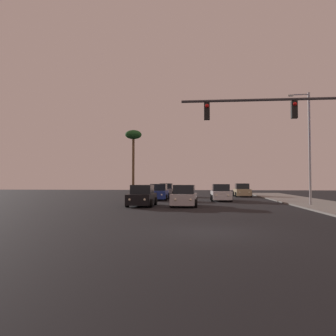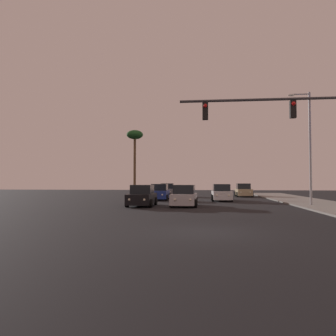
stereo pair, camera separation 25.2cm
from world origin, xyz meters
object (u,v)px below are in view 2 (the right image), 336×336
Objects in this scene: car_grey at (167,190)px; car_silver at (184,197)px; car_black at (142,196)px; traffic_light_mast at (302,126)px; palm_tree_far at (135,139)px; street_lamp at (308,142)px; car_blue at (159,193)px; car_tan at (243,191)px; car_white at (221,193)px.

car_grey is 17.80m from car_silver.
traffic_light_mast is (9.86, -8.39, 4.05)m from car_black.
street_lamp is at bearing -47.44° from palm_tree_far.
car_blue is 1.00× the size of car_grey.
car_tan is at bearing -16.08° from palm_tree_far.
car_black is at bearing 5.46° from car_silver.
car_blue is 1.00× the size of car_black.
traffic_light_mast reaches higher than car_tan.
car_white is 12.01m from car_grey.
car_grey is at bearing -90.21° from car_black.
car_silver is 17.98m from car_tan.
car_silver is at bearing 64.48° from car_white.
car_blue and car_grey have the same top height.
palm_tree_far is (-18.26, 19.89, 3.09)m from street_lamp.
car_grey is at bearing -89.64° from car_blue.
car_silver is 0.46× the size of palm_tree_far.
car_blue is at bearing 119.43° from traffic_light_mast.
car_black is (-0.26, -8.64, 0.00)m from car_blue.
car_tan is (9.97, 16.90, 0.00)m from car_black.
car_white is 19.45m from palm_tree_far.
car_grey is 21.38m from street_lamp.
street_lamp is 0.95× the size of palm_tree_far.
car_white and car_silver have the same top height.
car_grey is 9.88m from car_tan.
car_silver is at bearing 127.24° from traffic_light_mast.
car_white is 9.85m from car_tan.
car_white is at bearing -111.91° from car_silver.
car_white is at bearing 136.16° from street_lamp.
car_blue is at bearing -10.41° from car_white.
traffic_light_mast is (3.19, -16.00, 4.05)m from car_white.
palm_tree_far is at bearing -66.01° from car_silver.
traffic_light_mast is (-0.11, -25.29, 4.05)m from car_tan.
palm_tree_far is at bearing 132.56° from street_lamp.
street_lamp is (3.23, -15.55, 4.36)m from car_tan.
car_black is 1.00× the size of car_tan.
car_white is 10.05m from street_lamp.
street_lamp is at bearing 127.75° from car_grey.
street_lamp reaches higher than car_silver.
car_white is at bearing 101.28° from traffic_light_mast.
street_lamp reaches higher than car_blue.
car_tan is at bearing 174.48° from car_grey.
car_white is at bearing 170.52° from car_blue.
street_lamp is at bearing 101.98° from car_tan.
car_tan is (3.30, 9.28, 0.00)m from car_white.
palm_tree_far reaches higher than car_blue.
car_black is at bearing 59.71° from car_tan.
car_white is 8.14m from car_silver.
car_blue is 6.49m from car_white.
car_grey is at bearing -77.37° from car_silver.
car_black and car_white have the same top height.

